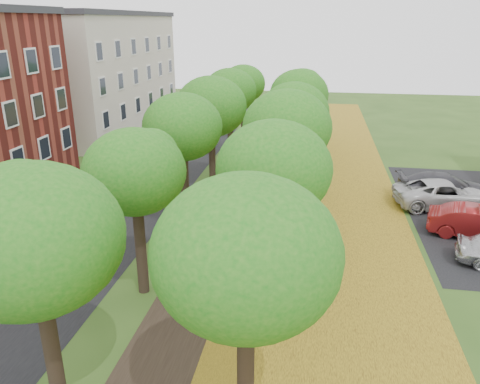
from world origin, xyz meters
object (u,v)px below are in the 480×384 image
at_px(car_red, 479,223).
at_px(car_grey, 444,187).
at_px(bench, 216,294).
at_px(car_white, 445,194).

distance_m(car_red, car_grey, 5.00).
bearing_deg(bench, car_grey, -15.42).
bearing_deg(bench, car_red, -30.78).
relative_size(car_red, car_white, 0.83).
xyz_separation_m(bench, car_white, (10.29, 11.29, 0.28)).
bearing_deg(car_red, car_white, 22.71).
bearing_deg(car_red, bench, 137.96).
relative_size(car_grey, car_white, 0.98).
height_order(car_grey, car_white, car_grey).
bearing_deg(car_red, car_grey, 17.78).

